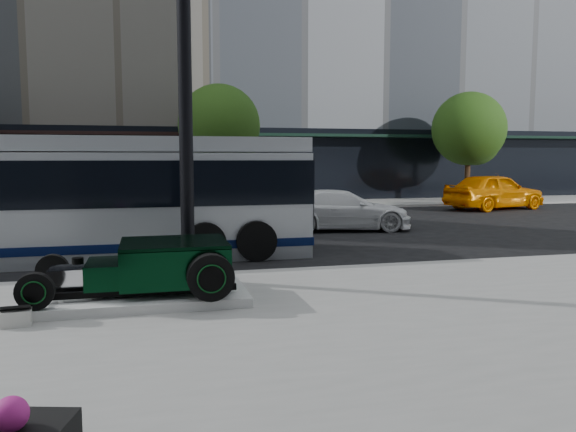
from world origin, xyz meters
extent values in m
plane|color=black|center=(0.00, 0.00, 0.00)|extent=(120.00, 120.00, 0.00)
cube|color=gray|center=(0.00, 14.00, 0.06)|extent=(70.00, 4.00, 0.12)
cube|color=black|center=(13.00, 16.20, 2.00)|extent=(24.00, 0.50, 4.00)
cube|color=black|center=(13.00, 15.60, 3.60)|extent=(24.00, 1.60, 0.15)
cylinder|color=black|center=(1.00, 13.00, 1.42)|extent=(0.28, 0.28, 2.60)
sphere|color=#18380F|center=(1.00, 13.00, 3.92)|extent=(3.80, 3.80, 3.80)
sphere|color=#18380F|center=(1.60, 13.30, 3.32)|extent=(2.60, 2.60, 2.60)
cylinder|color=black|center=(14.00, 13.00, 1.42)|extent=(0.28, 0.28, 2.60)
sphere|color=#18380F|center=(14.00, 13.00, 3.92)|extent=(3.80, 3.80, 3.80)
sphere|color=#18380F|center=(14.60, 13.30, 3.32)|extent=(2.60, 2.60, 2.60)
cube|color=silver|center=(-2.44, -4.02, 0.20)|extent=(3.40, 1.80, 0.15)
cube|color=black|center=(-2.44, -4.47, 0.37)|extent=(3.00, 0.08, 0.10)
cube|color=black|center=(-2.44, -3.57, 0.37)|extent=(3.00, 0.08, 0.10)
cube|color=black|center=(-1.89, -4.02, 0.72)|extent=(1.70, 1.45, 0.62)
cube|color=black|center=(-1.89, -4.02, 1.05)|extent=(1.70, 1.45, 0.06)
cube|color=black|center=(-2.99, -4.02, 0.60)|extent=(0.55, 1.05, 0.38)
cube|color=silver|center=(-3.54, -4.02, 0.55)|extent=(0.55, 0.55, 0.34)
cylinder|color=black|center=(-3.39, -4.02, 0.82)|extent=(0.18, 0.18, 0.10)
cylinder|color=black|center=(-3.89, -4.02, 0.43)|extent=(0.06, 1.55, 0.06)
cylinder|color=black|center=(-1.39, -4.87, 0.63)|extent=(0.72, 0.24, 0.72)
cylinder|color=black|center=(-1.39, -5.00, 0.63)|extent=(0.37, 0.02, 0.37)
torus|color=#0B3D16|center=(-1.39, -5.01, 0.63)|extent=(0.44, 0.02, 0.44)
cylinder|color=black|center=(-1.39, -3.17, 0.63)|extent=(0.72, 0.24, 0.72)
cylinder|color=black|center=(-1.39, -3.04, 0.63)|extent=(0.37, 0.02, 0.37)
torus|color=#0B3D16|center=(-1.39, -3.03, 0.63)|extent=(0.44, 0.02, 0.44)
cylinder|color=black|center=(-3.89, -4.80, 0.54)|extent=(0.54, 0.16, 0.54)
cylinder|color=black|center=(-3.89, -4.89, 0.54)|extent=(0.28, 0.02, 0.28)
torus|color=#0B3D16|center=(-3.89, -4.90, 0.54)|extent=(0.34, 0.02, 0.34)
cylinder|color=black|center=(-3.89, -3.24, 0.54)|extent=(0.54, 0.16, 0.54)
cylinder|color=black|center=(-3.89, -3.15, 0.54)|extent=(0.28, 0.02, 0.28)
torus|color=#0B3D16|center=(-3.89, -3.14, 0.54)|extent=(0.34, 0.02, 0.34)
cube|color=silver|center=(-4.11, -5.01, 0.23)|extent=(0.42, 0.33, 0.22)
cube|color=black|center=(-4.11, -5.01, 0.35)|extent=(0.42, 0.32, 0.15)
cylinder|color=black|center=(-1.58, -2.68, 4.36)|extent=(0.25, 0.25, 8.48)
cylinder|color=black|center=(-1.58, -2.68, 0.23)|extent=(0.47, 0.47, 0.21)
sphere|color=#18380F|center=(-3.21, -9.05, 0.62)|extent=(0.25, 0.25, 0.25)
cube|color=#ADB1B7|center=(-4.43, 0.88, 1.27)|extent=(12.00, 2.55, 2.55)
cube|color=#071340|center=(-4.43, 0.88, 0.42)|extent=(12.05, 2.60, 0.20)
cube|color=black|center=(-4.43, 0.88, 1.85)|extent=(12.05, 2.60, 1.05)
cube|color=#ADB1B7|center=(-4.43, 0.88, 2.75)|extent=(12.00, 2.40, 0.35)
cube|color=black|center=(1.60, 0.88, 1.55)|extent=(0.06, 2.30, 1.70)
cylinder|color=black|center=(-1.03, -0.42, 0.48)|extent=(0.96, 0.28, 0.96)
cylinder|color=black|center=(-1.03, 2.18, 0.48)|extent=(0.96, 0.28, 0.96)
cylinder|color=black|center=(0.17, -0.42, 0.48)|extent=(0.96, 0.28, 0.96)
cylinder|color=black|center=(0.17, 2.18, 0.48)|extent=(0.96, 0.28, 0.96)
imported|color=white|center=(4.02, 4.49, 0.68)|extent=(4.90, 2.58, 1.36)
imported|color=orange|center=(13.47, 9.83, 0.85)|extent=(5.31, 3.04, 1.70)
camera|label=1|loc=(-2.28, -13.30, 2.45)|focal=35.00mm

